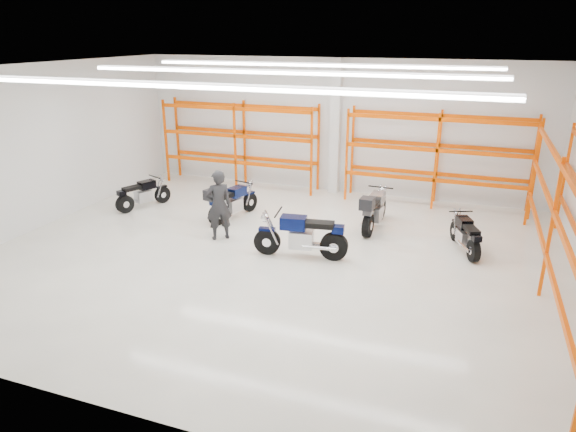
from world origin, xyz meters
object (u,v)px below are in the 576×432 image
(motorcycle_back_c, at_px, (373,211))
(standing_man, at_px, (219,205))
(motorcycle_main, at_px, (305,237))
(structural_column, at_px, (335,127))
(motorcycle_back_a, at_px, (141,195))
(motorcycle_back_b, at_px, (230,202))
(motorcycle_back_d, at_px, (466,236))

(motorcycle_back_c, xyz_separation_m, standing_man, (-3.76, -2.06, 0.39))
(motorcycle_main, xyz_separation_m, structural_column, (-0.78, 5.65, 1.71))
(motorcycle_back_a, xyz_separation_m, motorcycle_back_b, (3.08, 0.02, 0.09))
(motorcycle_back_a, bearing_deg, motorcycle_back_d, -0.70)
(motorcycle_main, xyz_separation_m, standing_man, (-2.53, 0.39, 0.41))
(motorcycle_back_d, distance_m, structural_column, 6.26)
(motorcycle_back_b, xyz_separation_m, structural_column, (2.15, 3.81, 1.72))
(motorcycle_back_c, height_order, standing_man, standing_man)
(structural_column, bearing_deg, motorcycle_back_c, -57.91)
(motorcycle_back_d, relative_size, structural_column, 0.40)
(motorcycle_back_b, relative_size, structural_column, 0.47)
(motorcycle_main, relative_size, structural_column, 0.52)
(motorcycle_back_b, xyz_separation_m, motorcycle_back_d, (6.65, -0.14, -0.10))
(motorcycle_main, distance_m, structural_column, 5.95)
(motorcycle_main, relative_size, motorcycle_back_c, 1.03)
(motorcycle_back_a, bearing_deg, motorcycle_back_b, 0.31)
(motorcycle_main, distance_m, motorcycle_back_d, 4.09)
(structural_column, bearing_deg, motorcycle_back_a, -143.81)
(motorcycle_main, distance_m, motorcycle_back_b, 3.46)
(motorcycle_back_d, bearing_deg, motorcycle_back_a, 179.30)
(standing_man, bearing_deg, motorcycle_back_d, 150.93)
(motorcycle_back_d, bearing_deg, motorcycle_back_c, 163.34)
(motorcycle_back_b, xyz_separation_m, motorcycle_back_c, (4.16, 0.61, 0.03))
(motorcycle_back_b, bearing_deg, standing_man, -74.39)
(motorcycle_back_a, distance_m, motorcycle_back_d, 9.73)
(motorcycle_back_a, xyz_separation_m, standing_man, (3.48, -1.43, 0.51))
(motorcycle_back_c, height_order, motorcycle_back_d, motorcycle_back_c)
(motorcycle_main, height_order, motorcycle_back_a, motorcycle_main)
(motorcycle_back_b, distance_m, motorcycle_back_d, 6.66)
(structural_column, bearing_deg, motorcycle_main, -82.10)
(motorcycle_main, height_order, structural_column, structural_column)
(motorcycle_back_d, relative_size, standing_man, 0.94)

